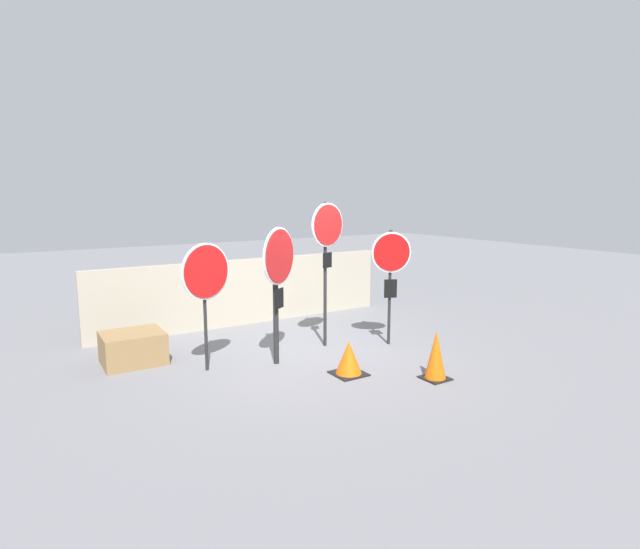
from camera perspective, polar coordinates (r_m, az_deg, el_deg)
ground_plane at (r=8.54m, az=-1.76°, el=-8.98°), size 40.00×40.00×0.00m
fence_back at (r=10.41m, az=-8.34°, el=-1.94°), size 6.33×0.12×1.35m
stop_sign_0 at (r=7.55m, az=-12.92°, el=-0.21°), size 0.81×0.30×1.95m
stop_sign_1 at (r=7.70m, az=-4.80°, el=0.52°), size 0.76×0.50×2.16m
stop_sign_2 at (r=8.55m, az=0.82°, el=4.16°), size 0.73×0.22×2.53m
stop_sign_3 at (r=8.77m, az=8.13°, el=1.50°), size 0.66×0.31×2.05m
traffic_cone_0 at (r=7.52m, az=3.31°, el=-9.51°), size 0.47×0.47×0.51m
traffic_cone_1 at (r=7.48m, az=13.11°, el=-8.97°), size 0.37×0.37×0.72m
storage_crate at (r=8.51m, az=-20.59°, el=-7.85°), size 0.92×0.79×0.50m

